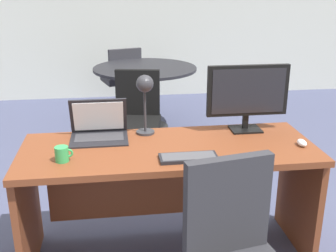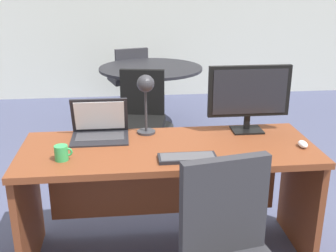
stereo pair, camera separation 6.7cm
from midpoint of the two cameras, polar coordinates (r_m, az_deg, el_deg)
ground at (r=4.20m, az=-1.67°, el=-4.67°), size 12.00×12.00×0.00m
back_wall at (r=6.36m, az=-3.66°, el=16.55°), size 10.00×0.10×2.80m
desk at (r=2.66m, az=0.69°, el=-6.67°), size 1.78×0.68×0.76m
monitor at (r=2.77m, az=11.70°, el=4.36°), size 0.54×0.16×0.44m
laptop at (r=2.70m, az=-8.60°, el=0.12°), size 0.36×0.27×0.25m
keyboard at (r=2.36m, az=3.47°, el=-4.35°), size 0.33×0.13×0.02m
mouse at (r=2.65m, az=18.61°, el=-2.37°), size 0.05×0.09×0.04m
desk_lamp at (r=2.65m, az=-2.34°, el=4.73°), size 0.12×0.14×0.40m
coffee_mug at (r=2.40m, az=-13.54°, el=-3.59°), size 0.10×0.08×0.09m
meeting_table at (r=4.90m, az=-1.95°, el=5.92°), size 1.19×1.19×0.76m
meeting_chair_near at (r=4.11m, az=-3.26°, el=-0.02°), size 0.56×0.56×0.88m
meeting_chair_far at (r=5.77m, az=-5.03°, el=5.72°), size 0.57×0.58×0.86m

